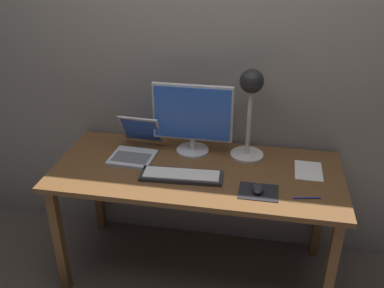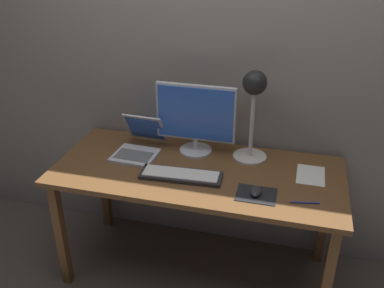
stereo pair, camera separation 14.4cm
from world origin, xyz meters
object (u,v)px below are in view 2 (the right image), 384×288
object	(u,v)px
mouse	(256,191)
desk_lamp	(254,99)
pen	(305,203)
keyboard_main	(181,175)
monitor	(196,117)
laptop	(140,142)

from	to	relation	value
mouse	desk_lamp	bearing A→B (deg)	102.30
pen	keyboard_main	bearing A→B (deg)	172.95
monitor	pen	size ratio (longest dim) A/B	3.32
laptop	mouse	world-z (taller)	laptop
monitor	mouse	bearing A→B (deg)	-42.09
laptop	mouse	xyz separation A→B (m)	(0.73, -0.29, -0.04)
laptop	pen	world-z (taller)	laptop
keyboard_main	pen	distance (m)	0.66
keyboard_main	mouse	size ratio (longest dim) A/B	4.66
keyboard_main	laptop	size ratio (longest dim) A/B	1.29
monitor	laptop	xyz separation A→B (m)	(-0.32, -0.08, -0.17)
monitor	desk_lamp	bearing A→B (deg)	1.07
desk_lamp	pen	bearing A→B (deg)	-50.13
desk_lamp	mouse	distance (m)	0.51
pen	mouse	bearing A→B (deg)	176.08
desk_lamp	pen	distance (m)	0.62
keyboard_main	pen	size ratio (longest dim) A/B	3.19
laptop	desk_lamp	size ratio (longest dim) A/B	0.66
monitor	mouse	xyz separation A→B (m)	(0.40, -0.37, -0.21)
laptop	desk_lamp	distance (m)	0.72
desk_lamp	laptop	bearing A→B (deg)	-172.43
keyboard_main	mouse	bearing A→B (deg)	-8.89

